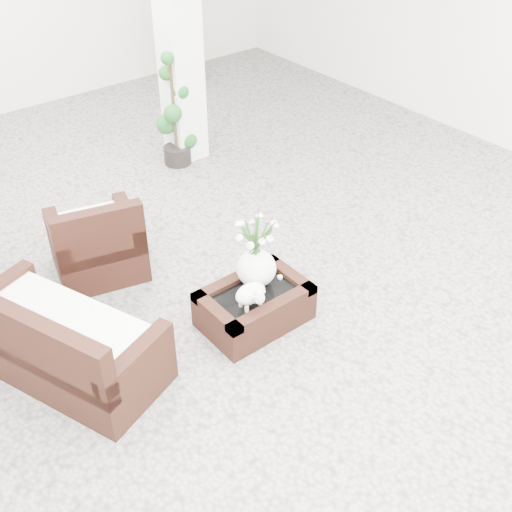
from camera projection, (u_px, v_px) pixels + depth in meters
ground at (249, 307)px, 5.68m from camera, size 11.00×11.00×0.00m
column at (177, 12)px, 7.01m from camera, size 0.40×0.40×3.50m
coffee_table at (254, 307)px, 5.43m from camera, size 0.90×0.60×0.31m
sheep_figurine at (250, 295)px, 5.15m from camera, size 0.28×0.23×0.21m
planter_narcissus at (256, 245)px, 5.22m from camera, size 0.44×0.44×0.80m
tealight at (280, 277)px, 5.49m from camera, size 0.04×0.04×0.03m
armchair at (95, 233)px, 5.87m from camera, size 0.96×0.94×0.85m
loveseat at (62, 330)px, 4.82m from camera, size 1.25×1.72×0.83m
topiary at (174, 110)px, 7.46m from camera, size 0.37×0.37×1.38m
shopper at (178, 32)px, 9.38m from camera, size 0.65×0.73×1.69m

